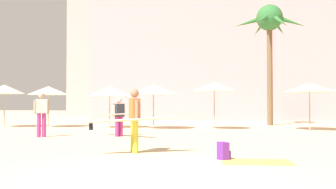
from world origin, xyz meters
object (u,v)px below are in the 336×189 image
Objects in this scene: palm_tree_left at (270,25)px; backpack at (223,151)px; beach_towel at (257,162)px; person_mid_right at (42,113)px; person_far_right at (133,118)px; cafe_umbrella_0 at (154,90)px; cafe_umbrella_5 at (4,89)px; cafe_umbrella_1 at (214,87)px; cafe_umbrella_7 at (110,91)px; cafe_umbrella_4 at (48,91)px; person_near_right at (118,115)px; cafe_umbrella_3 at (309,88)px.

palm_tree_left is 15.78m from backpack.
beach_towel is 0.88× the size of person_mid_right.
cafe_umbrella_0 is at bearing 69.21° from person_far_right.
beach_towel is 9.38m from person_mid_right.
person_far_right reaches higher than beach_towel.
cafe_umbrella_5 reaches higher than person_far_right.
cafe_umbrella_1 is 0.98× the size of cafe_umbrella_7.
cafe_umbrella_0 is 6.28× the size of backpack.
cafe_umbrella_5 is at bearing 178.26° from cafe_umbrella_0.
palm_tree_left is at bearing 49.70° from cafe_umbrella_1.
cafe_umbrella_4 is (-12.62, -3.63, -4.09)m from palm_tree_left.
backpack is at bearing -71.24° from cafe_umbrella_0.
cafe_umbrella_1 is 9.78m from person_far_right.
cafe_umbrella_5 is 7.53m from person_mid_right.
cafe_umbrella_4 is at bearing 178.70° from cafe_umbrella_7.
cafe_umbrella_4 is at bearing 133.32° from beach_towel.
cafe_umbrella_0 is at bearing -72.92° from person_mid_right.
person_near_right is (-7.16, -8.79, -5.27)m from palm_tree_left.
person_mid_right is at bearing -124.32° from cafe_umbrella_0.
person_far_right is at bearing -53.84° from cafe_umbrella_4.
cafe_umbrella_5 is at bearing 140.15° from beach_towel.
cafe_umbrella_5 is 0.96× the size of cafe_umbrella_7.
cafe_umbrella_0 reaches higher than person_near_right.
beach_towel is at bearing -39.85° from cafe_umbrella_5.
person_far_right is (1.71, -4.66, 0.05)m from person_near_right.
cafe_umbrella_0 is 1.06× the size of cafe_umbrella_7.
backpack is at bearing -102.18° from palm_tree_left.
cafe_umbrella_3 is 1.49× the size of person_mid_right.
palm_tree_left is 15.94m from beach_towel.
palm_tree_left reaches higher than cafe_umbrella_7.
cafe_umbrella_5 reaches higher than cafe_umbrella_3.
person_mid_right is (-1.08, -5.65, -1.03)m from cafe_umbrella_7.
cafe_umbrella_0 is at bearing -9.27° from cafe_umbrella_7.
person_far_right is at bearing -83.30° from cafe_umbrella_0.
cafe_umbrella_4 is 1.31× the size of person_mid_right.
cafe_umbrella_4 reaches higher than person_near_right.
backpack is (-0.74, 0.23, 0.19)m from beach_towel.
person_mid_right reaches higher than person_near_right.
person_near_right is 3.02m from person_mid_right.
person_near_right is 1.55× the size of person_mid_right.
cafe_umbrella_7 is (-5.67, 0.26, -0.21)m from cafe_umbrella_1.
backpack is at bearing -113.41° from cafe_umbrella_3.
cafe_umbrella_5 is at bearing -165.71° from palm_tree_left.
beach_towel is (1.02, -10.55, -2.20)m from cafe_umbrella_1.
beach_towel is (12.78, -10.67, -2.13)m from cafe_umbrella_5.
cafe_umbrella_7 is at bearing -32.29° from person_near_right.
backpack is (0.28, -10.32, -2.01)m from cafe_umbrella_1.
cafe_umbrella_3 is 0.97× the size of person_near_right.
cafe_umbrella_3 is 1.10× the size of cafe_umbrella_5.
cafe_umbrella_3 is at bearing -1.89° from cafe_umbrella_4.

